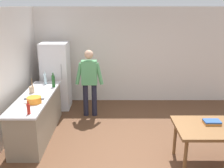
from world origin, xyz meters
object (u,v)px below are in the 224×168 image
at_px(book_stack, 211,122).
at_px(person, 89,79).
at_px(bottle_wine_green, 53,81).
at_px(cooking_pot, 33,100).
at_px(bottle_sauce_red, 28,109).
at_px(dining_table, 216,130).
at_px(refrigerator, 55,76).
at_px(bottle_water_clear, 44,79).
at_px(utensil_jar, 31,89).

bearing_deg(book_stack, person, 138.37).
xyz_separation_m(bottle_wine_green, book_stack, (3.10, -1.63, -0.26)).
relative_size(cooking_pot, bottle_sauce_red, 1.67).
bearing_deg(book_stack, bottle_sauce_red, 178.52).
relative_size(person, dining_table, 1.21).
bearing_deg(refrigerator, bottle_sauce_red, -88.80).
xyz_separation_m(refrigerator, cooking_pot, (-0.01, -1.98, 0.06)).
relative_size(cooking_pot, bottle_wine_green, 1.18).
height_order(cooking_pot, bottle_water_clear, bottle_water_clear).
distance_m(dining_table, bottle_sauce_red, 3.27).
relative_size(person, book_stack, 6.07).
bearing_deg(bottle_water_clear, bottle_wine_green, -43.84).
bearing_deg(refrigerator, book_stack, -38.63).
distance_m(refrigerator, bottle_wine_green, 0.99).
height_order(utensil_jar, bottle_sauce_red, utensil_jar).
relative_size(cooking_pot, utensil_jar, 1.25).
relative_size(refrigerator, utensil_jar, 5.62).
bearing_deg(book_stack, bottle_wine_green, 152.28).
relative_size(dining_table, book_stack, 5.00).
distance_m(dining_table, cooking_pot, 3.40).
bearing_deg(cooking_pot, book_stack, -10.67).
distance_m(utensil_jar, bottle_sauce_red, 1.17).
distance_m(cooking_pot, bottle_sauce_red, 0.54).
bearing_deg(book_stack, utensil_jar, 160.73).
distance_m(bottle_wine_green, bottle_water_clear, 0.35).
relative_size(dining_table, bottle_water_clear, 4.67).
height_order(dining_table, bottle_sauce_red, bottle_sauce_red).
xyz_separation_m(cooking_pot, book_stack, (3.26, -0.61, -0.18)).
bearing_deg(refrigerator, bottle_water_clear, -98.24).
height_order(bottle_wine_green, bottle_water_clear, bottle_wine_green).
bearing_deg(utensil_jar, bottle_water_clear, 78.89).
bearing_deg(person, utensil_jar, -145.08).
bearing_deg(refrigerator, utensil_jar, -99.61).
bearing_deg(person, refrigerator, 149.77).
xyz_separation_m(cooking_pot, bottle_water_clear, (-0.10, 1.26, 0.07)).
bearing_deg(bottle_wine_green, dining_table, -28.79).
distance_m(cooking_pot, bottle_wine_green, 1.03).
distance_m(cooking_pot, bottle_water_clear, 1.27).
xyz_separation_m(dining_table, bottle_wine_green, (-3.15, 1.73, 0.37)).
relative_size(person, bottle_wine_green, 5.00).
height_order(person, utensil_jar, person).
relative_size(person, bottle_water_clear, 5.67).
bearing_deg(bottle_sauce_red, bottle_wine_green, 86.42).
xyz_separation_m(bottle_sauce_red, book_stack, (3.20, -0.08, -0.21)).
bearing_deg(utensil_jar, dining_table, -20.49).
bearing_deg(utensil_jar, cooking_pot, -69.50).
bearing_deg(refrigerator, cooking_pot, -90.22).
xyz_separation_m(refrigerator, dining_table, (3.30, -2.70, -0.23)).
height_order(dining_table, bottle_water_clear, bottle_water_clear).
xyz_separation_m(cooking_pot, utensil_jar, (-0.23, 0.60, 0.02)).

